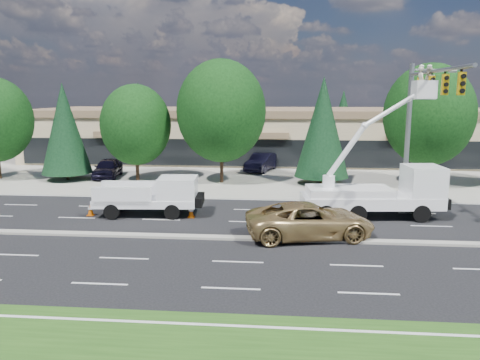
# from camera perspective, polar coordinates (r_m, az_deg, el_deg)

# --- Properties ---
(ground) EXTENTS (140.00, 140.00, 0.00)m
(ground) POSITION_cam_1_polar(r_m,az_deg,el_deg) (23.32, 0.45, -7.24)
(ground) COLOR black
(ground) RESTS_ON ground
(concrete_apron) EXTENTS (140.00, 22.00, 0.01)m
(concrete_apron) POSITION_cam_1_polar(r_m,az_deg,el_deg) (42.77, 2.60, 0.90)
(concrete_apron) COLOR gray
(concrete_apron) RESTS_ON ground
(road_median) EXTENTS (120.00, 0.55, 0.12)m
(road_median) POSITION_cam_1_polar(r_m,az_deg,el_deg) (23.30, 0.45, -7.10)
(road_median) COLOR gray
(road_median) RESTS_ON ground
(strip_mall) EXTENTS (50.40, 15.40, 5.50)m
(strip_mall) POSITION_cam_1_polar(r_m,az_deg,el_deg) (52.32, 3.10, 5.75)
(strip_mall) COLOR tan
(strip_mall) RESTS_ON ground
(tree_front_b) EXTENTS (4.06, 4.06, 8.00)m
(tree_front_b) POSITION_cam_1_polar(r_m,az_deg,el_deg) (41.27, -20.59, 5.90)
(tree_front_b) COLOR #332114
(tree_front_b) RESTS_ON ground
(tree_front_c) EXTENTS (5.69, 5.69, 7.90)m
(tree_front_c) POSITION_cam_1_polar(r_m,az_deg,el_deg) (39.04, -12.60, 6.57)
(tree_front_c) COLOR #332114
(tree_front_c) RESTS_ON ground
(tree_front_d) EXTENTS (7.08, 7.08, 9.83)m
(tree_front_d) POSITION_cam_1_polar(r_m,az_deg,el_deg) (37.47, -2.30, 8.40)
(tree_front_d) COLOR #332114
(tree_front_d) RESTS_ON ground
(tree_front_e) EXTENTS (4.28, 4.28, 8.43)m
(tree_front_e) POSITION_cam_1_polar(r_m,az_deg,el_deg) (37.37, 10.05, 6.35)
(tree_front_e) COLOR #332114
(tree_front_e) RESTS_ON ground
(tree_front_f) EXTENTS (6.79, 6.79, 9.43)m
(tree_front_f) POSITION_cam_1_polar(r_m,az_deg,el_deg) (38.84, 22.03, 7.37)
(tree_front_f) COLOR #332114
(tree_front_f) RESTS_ON ground
(tree_back_a) EXTENTS (4.43, 4.43, 8.72)m
(tree_back_a) POSITION_cam_1_polar(r_m,az_deg,el_deg) (67.17, -12.21, 8.14)
(tree_back_a) COLOR #332114
(tree_back_a) RESTS_ON ground
(tree_back_b) EXTENTS (5.33, 5.33, 10.51)m
(tree_back_b) POSITION_cam_1_polar(r_m,az_deg,el_deg) (64.42, -0.11, 9.14)
(tree_back_b) COLOR #332114
(tree_back_b) RESTS_ON ground
(tree_back_c) EXTENTS (3.86, 3.86, 7.60)m
(tree_back_c) POSITION_cam_1_polar(r_m,az_deg,el_deg) (64.74, 12.44, 7.53)
(tree_back_c) COLOR #332114
(tree_back_c) RESTS_ON ground
(tree_back_d) EXTENTS (5.20, 5.20, 10.25)m
(tree_back_d) POSITION_cam_1_polar(r_m,az_deg,el_deg) (67.28, 22.78, 8.28)
(tree_back_d) COLOR #332114
(tree_back_d) RESTS_ON ground
(signal_mast) EXTENTS (2.76, 10.16, 9.00)m
(signal_mast) POSITION_cam_1_polar(r_m,az_deg,el_deg) (30.36, 21.03, 7.82)
(signal_mast) COLOR gray
(signal_mast) RESTS_ON ground
(utility_pickup) EXTENTS (6.10, 2.70, 2.28)m
(utility_pickup) POSITION_cam_1_polar(r_m,az_deg,el_deg) (28.09, -10.47, -2.37)
(utility_pickup) COLOR white
(utility_pickup) RESTS_ON ground
(bucket_truck) EXTENTS (8.27, 3.18, 8.68)m
(bucket_truck) POSITION_cam_1_polar(r_m,az_deg,el_deg) (28.22, 17.27, -0.69)
(bucket_truck) COLOR white
(bucket_truck) RESTS_ON ground
(traffic_cone_a) EXTENTS (0.40, 0.40, 0.70)m
(traffic_cone_a) POSITION_cam_1_polar(r_m,az_deg,el_deg) (29.07, -17.76, -3.48)
(traffic_cone_a) COLOR #E76207
(traffic_cone_a) RESTS_ON ground
(traffic_cone_b) EXTENTS (0.40, 0.40, 0.70)m
(traffic_cone_b) POSITION_cam_1_polar(r_m,az_deg,el_deg) (27.39, -5.99, -3.86)
(traffic_cone_b) COLOR #E76207
(traffic_cone_b) RESTS_ON ground
(traffic_cone_c) EXTENTS (0.40, 0.40, 0.70)m
(traffic_cone_c) POSITION_cam_1_polar(r_m,az_deg,el_deg) (26.29, 4.18, -4.44)
(traffic_cone_c) COLOR #E76207
(traffic_cone_c) RESTS_ON ground
(minivan) EXTENTS (6.80, 4.13, 1.76)m
(minivan) POSITION_cam_1_polar(r_m,az_deg,el_deg) (23.62, 8.50, -4.89)
(minivan) COLOR #A88951
(minivan) RESTS_ON ground
(parked_car_west) EXTENTS (2.58, 5.03, 1.64)m
(parked_car_west) POSITION_cam_1_polar(r_m,az_deg,el_deg) (41.81, -15.83, 1.42)
(parked_car_west) COLOR black
(parked_car_west) RESTS_ON ground
(parked_car_east) EXTENTS (3.20, 5.32, 1.66)m
(parked_car_east) POSITION_cam_1_polar(r_m,az_deg,el_deg) (43.62, 2.66, 2.18)
(parked_car_east) COLOR black
(parked_car_east) RESTS_ON ground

